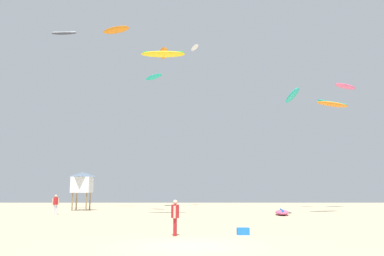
{
  "coord_description": "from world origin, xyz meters",
  "views": [
    {
      "loc": [
        0.12,
        -14.79,
        1.94
      ],
      "look_at": [
        0.0,
        19.05,
        7.55
      ],
      "focal_mm": 36.38,
      "sensor_mm": 36.0,
      "label": 1
    }
  ],
  "objects": [
    {
      "name": "person_foreground",
      "position": [
        -0.65,
        3.28,
        0.94
      ],
      "size": [
        0.36,
        0.53,
        1.6
      ],
      "rotation": [
        0.0,
        0.0,
        3.07
      ],
      "color": "#B21E23",
      "rests_on": "ground"
    },
    {
      "name": "person_midground",
      "position": [
        -11.99,
        20.26,
        1.01
      ],
      "size": [
        0.54,
        0.39,
        1.74
      ],
      "rotation": [
        0.0,
        0.0,
        5.09
      ],
      "color": "silver",
      "rests_on": "ground"
    },
    {
      "name": "kite_aloft_5",
      "position": [
        13.72,
        21.86,
        10.35
      ],
      "size": [
        4.17,
        3.05,
        0.54
      ],
      "color": "orange"
    },
    {
      "name": "ground_plane",
      "position": [
        0.0,
        0.0,
        0.0
      ],
      "size": [
        120.0,
        120.0,
        0.0
      ],
      "primitive_type": "plane",
      "color": "#C6B28C"
    },
    {
      "name": "kite_aloft_0",
      "position": [
        -14.25,
        26.46,
        19.57
      ],
      "size": [
        2.91,
        0.99,
        0.66
      ],
      "color": "#2D2D33"
    },
    {
      "name": "kite_aloft_9",
      "position": [
        -4.01,
        25.42,
        14.15
      ],
      "size": [
        2.41,
        2.67,
        0.35
      ],
      "color": "#19B29E"
    },
    {
      "name": "kite_aloft_4",
      "position": [
        19.73,
        33.27,
        15.3
      ],
      "size": [
        4.16,
        3.48,
        0.44
      ],
      "color": "#E5598C"
    },
    {
      "name": "kite_aloft_6",
      "position": [
        -2.41,
        17.65,
        13.87
      ],
      "size": [
        3.84,
        1.11,
        0.49
      ],
      "color": "yellow"
    },
    {
      "name": "kite_aloft_1",
      "position": [
        9.22,
        19.52,
        10.61
      ],
      "size": [
        1.67,
        4.57,
        1.14
      ],
      "color": "#19B29E"
    },
    {
      "name": "kite_aloft_7",
      "position": [
        -9.65,
        32.39,
        22.54
      ],
      "size": [
        4.1,
        2.76,
        0.76
      ],
      "color": "orange"
    },
    {
      "name": "kite_aloft_3",
      "position": [
        0.49,
        38.52,
        22.52
      ],
      "size": [
        1.55,
        2.78,
        0.36
      ],
      "color": "white"
    },
    {
      "name": "kite_grounded_near",
      "position": [
        7.95,
        19.74,
        0.23
      ],
      "size": [
        1.79,
        4.16,
        0.48
      ],
      "color": "#E5598C",
      "rests_on": "ground"
    },
    {
      "name": "cooler_box",
      "position": [
        2.48,
        3.72,
        0.16
      ],
      "size": [
        0.56,
        0.36,
        0.32
      ],
      "primitive_type": "cube",
      "color": "blue",
      "rests_on": "ground"
    },
    {
      "name": "lifeguard_tower",
      "position": [
        -11.91,
        28.11,
        3.05
      ],
      "size": [
        2.3,
        2.3,
        4.15
      ],
      "color": "#8C704C",
      "rests_on": "ground"
    },
    {
      "name": "kite_aloft_8",
      "position": [
        -3.73,
        35.55,
        20.57
      ],
      "size": [
        2.0,
        4.4,
        0.88
      ],
      "color": "orange"
    }
  ]
}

